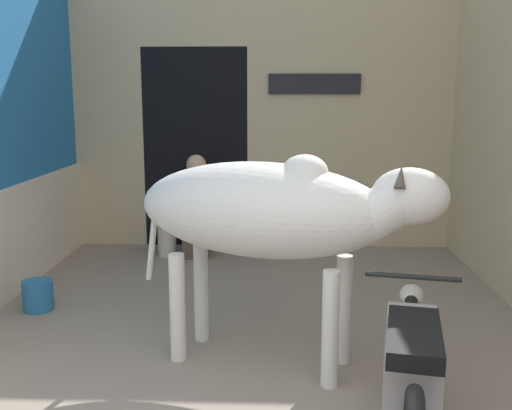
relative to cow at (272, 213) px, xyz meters
The scene contains 6 objects.
wall_back_with_doorway 3.60m from the cow, 97.86° to the left, with size 4.50×0.93×3.60m.
cow is the anchor object (origin of this frame).
motorcycle_near 1.32m from the cow, 49.39° to the right, with size 0.65×2.05×0.75m.
shopkeeper_seated 2.94m from the cow, 107.70° to the left, with size 0.42×0.34×1.16m.
plastic_stool 3.12m from the cow, 114.10° to the left, with size 0.30×0.30×0.41m.
bucket 2.43m from the cow, 154.65° to the left, with size 0.26×0.26×0.26m.
Camera 1 is at (0.18, -2.00, 1.85)m, focal length 42.00 mm.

